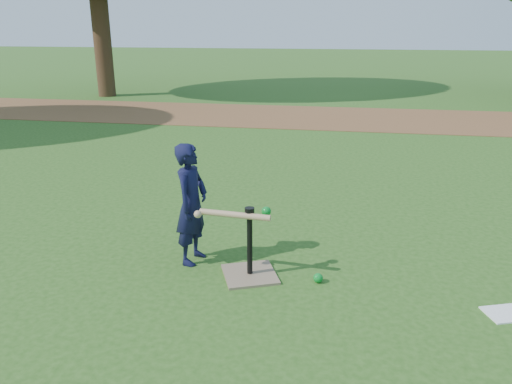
# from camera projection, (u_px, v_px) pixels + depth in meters

# --- Properties ---
(ground) EXTENTS (80.00, 80.00, 0.00)m
(ground) POSITION_uv_depth(u_px,v_px,m) (229.00, 264.00, 4.44)
(ground) COLOR #285116
(ground) RESTS_ON ground
(dirt_strip) EXTENTS (24.00, 3.00, 0.01)m
(dirt_strip) POSITION_uv_depth(u_px,v_px,m) (303.00, 117.00, 11.43)
(dirt_strip) COLOR brown
(dirt_strip) RESTS_ON ground
(child) EXTENTS (0.32, 0.43, 1.08)m
(child) POSITION_uv_depth(u_px,v_px,m) (192.00, 204.00, 4.34)
(child) COLOR black
(child) RESTS_ON ground
(wiffle_ball_ground) EXTENTS (0.08, 0.08, 0.08)m
(wiffle_ball_ground) POSITION_uv_depth(u_px,v_px,m) (318.00, 278.00, 4.11)
(wiffle_ball_ground) COLOR #0C8527
(wiffle_ball_ground) RESTS_ON ground
(clipboard) EXTENTS (0.36, 0.32, 0.01)m
(clipboard) POSITION_uv_depth(u_px,v_px,m) (506.00, 314.00, 3.67)
(clipboard) COLOR white
(clipboard) RESTS_ON ground
(batting_tee) EXTENTS (0.56, 0.56, 0.61)m
(batting_tee) POSITION_uv_depth(u_px,v_px,m) (250.00, 264.00, 4.20)
(batting_tee) COLOR #887056
(batting_tee) RESTS_ON ground
(swing_action) EXTENTS (0.63, 0.23, 0.08)m
(swing_action) POSITION_uv_depth(u_px,v_px,m) (237.00, 214.00, 4.08)
(swing_action) COLOR tan
(swing_action) RESTS_ON ground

